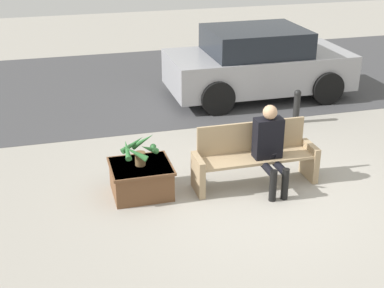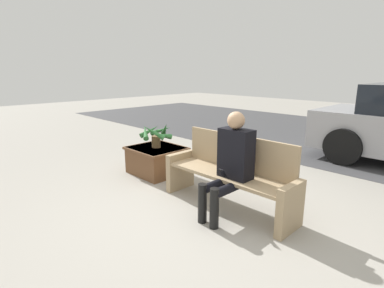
{
  "view_description": "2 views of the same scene",
  "coord_description": "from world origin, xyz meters",
  "px_view_note": "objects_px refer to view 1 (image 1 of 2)",
  "views": [
    {
      "loc": [
        -2.71,
        -6.27,
        3.8
      ],
      "look_at": [
        -0.8,
        0.72,
        0.58
      ],
      "focal_mm": 50.0,
      "sensor_mm": 36.0,
      "label": 1
    },
    {
      "loc": [
        2.31,
        -2.52,
        1.71
      ],
      "look_at": [
        -1.05,
        0.76,
        0.57
      ],
      "focal_mm": 28.0,
      "sensor_mm": 36.0,
      "label": 2
    }
  ],
  "objects_px": {
    "potted_plant": "(140,150)",
    "bollard_post": "(297,105)",
    "person_seated": "(270,145)",
    "planter_box": "(141,178)",
    "bench": "(254,156)",
    "parked_car": "(257,63)"
  },
  "relations": [
    {
      "from": "potted_plant",
      "to": "parked_car",
      "type": "height_order",
      "value": "parked_car"
    },
    {
      "from": "bench",
      "to": "bollard_post",
      "type": "bearing_deg",
      "value": 51.08
    },
    {
      "from": "planter_box",
      "to": "parked_car",
      "type": "height_order",
      "value": "parked_car"
    },
    {
      "from": "planter_box",
      "to": "bollard_post",
      "type": "distance_m",
      "value": 3.91
    },
    {
      "from": "bench",
      "to": "bollard_post",
      "type": "xyz_separation_m",
      "value": [
        1.69,
        2.09,
        -0.09
      ]
    },
    {
      "from": "planter_box",
      "to": "parked_car",
      "type": "xyz_separation_m",
      "value": [
        3.22,
        3.67,
        0.49
      ]
    },
    {
      "from": "bench",
      "to": "person_seated",
      "type": "height_order",
      "value": "person_seated"
    },
    {
      "from": "person_seated",
      "to": "bollard_post",
      "type": "bearing_deg",
      "value": 56.14
    },
    {
      "from": "potted_plant",
      "to": "bollard_post",
      "type": "xyz_separation_m",
      "value": [
        3.37,
        1.98,
        -0.35
      ]
    },
    {
      "from": "person_seated",
      "to": "parked_car",
      "type": "xyz_separation_m",
      "value": [
        1.39,
        3.98,
        0.05
      ]
    },
    {
      "from": "parked_car",
      "to": "potted_plant",
      "type": "bearing_deg",
      "value": -131.22
    },
    {
      "from": "person_seated",
      "to": "potted_plant",
      "type": "distance_m",
      "value": 1.86
    },
    {
      "from": "bench",
      "to": "person_seated",
      "type": "xyz_separation_m",
      "value": [
        0.16,
        -0.19,
        0.25
      ]
    },
    {
      "from": "planter_box",
      "to": "potted_plant",
      "type": "distance_m",
      "value": 0.45
    },
    {
      "from": "potted_plant",
      "to": "bollard_post",
      "type": "height_order",
      "value": "potted_plant"
    },
    {
      "from": "planter_box",
      "to": "potted_plant",
      "type": "bearing_deg",
      "value": -12.86
    },
    {
      "from": "bench",
      "to": "bollard_post",
      "type": "relative_size",
      "value": 2.81
    },
    {
      "from": "potted_plant",
      "to": "parked_car",
      "type": "bearing_deg",
      "value": 48.78
    },
    {
      "from": "bench",
      "to": "person_seated",
      "type": "relative_size",
      "value": 1.47
    },
    {
      "from": "bench",
      "to": "parked_car",
      "type": "distance_m",
      "value": 4.1
    },
    {
      "from": "person_seated",
      "to": "potted_plant",
      "type": "relative_size",
      "value": 2.2
    },
    {
      "from": "planter_box",
      "to": "potted_plant",
      "type": "relative_size",
      "value": 1.52
    }
  ]
}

